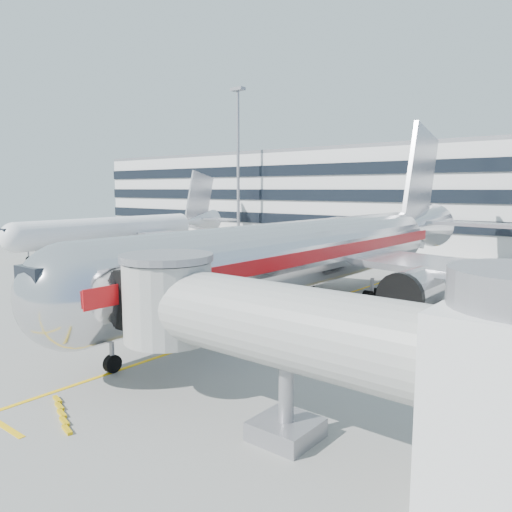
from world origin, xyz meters
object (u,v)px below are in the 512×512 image
Objects in this scene: belt_loader at (198,299)px; cargo_container_right at (66,298)px; main_jet at (323,250)px; cargo_container_front at (127,295)px; baggage_tug at (114,296)px; ramp_worker at (137,306)px; cargo_container_left at (110,285)px.

belt_loader is 2.61× the size of cargo_container_right.
cargo_container_front is at bearing -135.72° from main_jet.
baggage_tug is 4.33m from ramp_worker.
cargo_container_left is 5.86m from cargo_container_right.
main_jet is 27.45× the size of cargo_container_right.
main_jet reaches higher than belt_loader.
main_jet is at bearing 42.49° from ramp_worker.
cargo_container_right is 0.94× the size of ramp_worker.
ramp_worker is (3.89, -2.01, 0.11)m from cargo_container_front.
cargo_container_left is at bearing -172.36° from belt_loader.
baggage_tug is 1.65× the size of cargo_container_right.
belt_loader is at bearing -130.33° from main_jet.
cargo_container_right reaches higher than cargo_container_front.
main_jet is 19.95m from cargo_container_right.
belt_loader reaches higher than ramp_worker.
cargo_container_right is at bearing -67.92° from cargo_container_left.
cargo_container_right is at bearing -132.44° from baggage_tug.
cargo_container_front is at bearing 72.23° from baggage_tug.
baggage_tug is (-11.26, -11.62, -3.30)m from main_jet.
belt_loader is 5.25m from ramp_worker.
cargo_container_left is at bearing 147.95° from baggage_tug.
baggage_tug is 5.38m from cargo_container_left.
belt_loader is at bearing 34.75° from cargo_container_front.
cargo_container_right is 4.40m from cargo_container_front.
baggage_tug is at bearing -32.05° from cargo_container_left.
belt_loader is at bearing 63.95° from ramp_worker.
belt_loader is 2.24× the size of cargo_container_front.
cargo_container_right is at bearing -127.09° from cargo_container_front.
ramp_worker reaches higher than cargo_container_left.
ramp_worker is at bearing -27.31° from cargo_container_front.
baggage_tug reaches higher than cargo_container_front.
cargo_container_left is 9.59m from ramp_worker.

